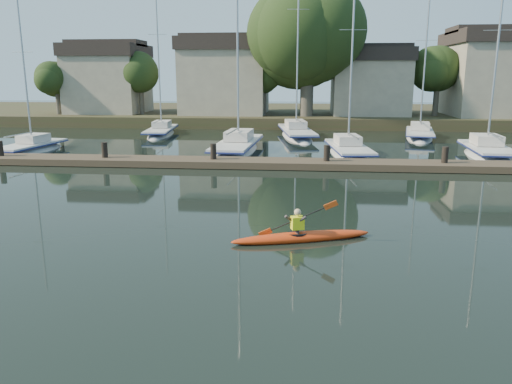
# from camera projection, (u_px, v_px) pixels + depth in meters

# --- Properties ---
(ground) EXTENTS (160.00, 160.00, 0.00)m
(ground) POSITION_uv_depth(u_px,v_px,m) (233.00, 264.00, 12.91)
(ground) COLOR black
(ground) RESTS_ON ground
(kayak) EXTENTS (4.23, 1.85, 1.36)m
(kayak) POSITION_uv_depth(u_px,v_px,m) (301.00, 235.00, 14.72)
(kayak) COLOR red
(kayak) RESTS_ON ground
(dock) EXTENTS (34.00, 2.00, 1.80)m
(dock) POSITION_uv_depth(u_px,v_px,m) (269.00, 163.00, 26.43)
(dock) COLOR #4A3A2A
(dock) RESTS_ON ground
(sailboat_0) EXTENTS (2.60, 6.91, 10.70)m
(sailboat_0) POSITION_uv_depth(u_px,v_px,m) (31.00, 155.00, 31.60)
(sailboat_0) COLOR silver
(sailboat_0) RESTS_ON ground
(sailboat_2) EXTENTS (2.77, 9.81, 16.07)m
(sailboat_2) POSITION_uv_depth(u_px,v_px,m) (238.00, 155.00, 31.84)
(sailboat_2) COLOR silver
(sailboat_2) RESTS_ON ground
(sailboat_3) EXTENTS (2.87, 8.04, 12.69)m
(sailboat_3) POSITION_uv_depth(u_px,v_px,m) (348.00, 158.00, 30.33)
(sailboat_3) COLOR silver
(sailboat_3) RESTS_ON ground
(sailboat_4) EXTENTS (2.76, 7.59, 12.65)m
(sailboat_4) POSITION_uv_depth(u_px,v_px,m) (486.00, 160.00, 29.75)
(sailboat_4) COLOR silver
(sailboat_4) RESTS_ON ground
(sailboat_5) EXTENTS (2.75, 8.31, 13.50)m
(sailboat_5) POSITION_uv_depth(u_px,v_px,m) (161.00, 137.00, 40.62)
(sailboat_5) COLOR silver
(sailboat_5) RESTS_ON ground
(sailboat_6) EXTENTS (3.66, 10.50, 16.37)m
(sailboat_6) POSITION_uv_depth(u_px,v_px,m) (296.00, 139.00, 39.35)
(sailboat_6) COLOR silver
(sailboat_6) RESTS_ON ground
(sailboat_7) EXTENTS (3.52, 8.07, 12.61)m
(sailboat_7) POSITION_uv_depth(u_px,v_px,m) (419.00, 141.00, 38.50)
(sailboat_7) COLOR silver
(sailboat_7) RESTS_ON ground
(shore) EXTENTS (90.00, 25.25, 12.75)m
(shore) POSITION_uv_depth(u_px,v_px,m) (303.00, 90.00, 51.06)
(shore) COLOR #2F361B
(shore) RESTS_ON ground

